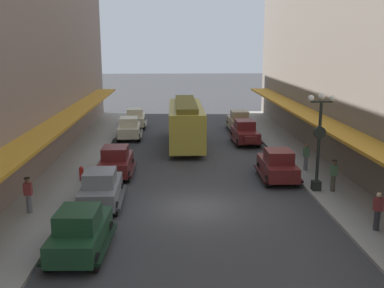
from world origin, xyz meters
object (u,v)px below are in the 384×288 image
parked_car_2 (245,132)px  pedestrian_2 (333,175)px  pedestrian_1 (28,195)px  streetcar (186,122)px  lamp_post_with_clock (319,138)px  pedestrian_0 (306,157)px  parked_car_1 (239,120)px  pedestrian_3 (378,211)px  fire_hydrant (81,173)px  parked_car_7 (129,128)px  parked_car_6 (278,164)px  parked_car_5 (101,187)px  parked_car_4 (135,118)px  parked_car_0 (80,230)px  parked_car_3 (116,161)px

parked_car_2 → pedestrian_2: 12.44m
pedestrian_1 → pedestrian_2: same height
streetcar → lamp_post_with_clock: (6.56, -11.41, 1.08)m
pedestrian_0 → lamp_post_with_clock: bearing=-98.6°
parked_car_1 → pedestrian_3: 22.70m
fire_hydrant → pedestrian_2: size_ratio=0.49×
parked_car_7 → fire_hydrant: 12.01m
parked_car_7 → parked_car_6: bearing=-51.0°
parked_car_1 → fire_hydrant: 18.79m
parked_car_5 → parked_car_6: 10.21m
fire_hydrant → pedestrian_0: 13.42m
parked_car_1 → parked_car_4: same height
parked_car_1 → fire_hydrant: (-11.19, -15.09, -0.38)m
streetcar → pedestrian_3: streetcar is taller
parked_car_1 → parked_car_0: bearing=-111.6°
parked_car_3 → streetcar: streetcar is taller
parked_car_0 → pedestrian_3: (11.87, 1.31, 0.05)m
parked_car_7 → streetcar: size_ratio=0.45×
parked_car_5 → pedestrian_1: (-3.10, -1.13, 0.07)m
parked_car_2 → parked_car_6: size_ratio=1.00×
parked_car_3 → parked_car_0: bearing=-90.4°
parked_car_0 → streetcar: bearing=76.1°
parked_car_6 → streetcar: size_ratio=0.45×
streetcar → pedestrian_0: (7.14, -7.59, -0.91)m
parked_car_6 → lamp_post_with_clock: lamp_post_with_clock is taller
parked_car_0 → parked_car_1: bearing=68.4°
parked_car_5 → streetcar: size_ratio=0.45×
lamp_post_with_clock → fire_hydrant: size_ratio=6.29×
lamp_post_with_clock → pedestrian_3: lamp_post_with_clock is taller
lamp_post_with_clock → parked_car_7: bearing=128.3°
parked_car_0 → parked_car_2: (9.14, 18.46, 0.00)m
parked_car_4 → pedestrian_1: bearing=-97.9°
parked_car_1 → parked_car_3: bearing=-124.1°
parked_car_2 → lamp_post_with_clock: 12.25m
fire_hydrant → pedestrian_3: bearing=-28.8°
streetcar → pedestrian_1: (-7.57, -14.03, -0.89)m
parked_car_2 → lamp_post_with_clock: bearing=-81.1°
parked_car_4 → pedestrian_1: parked_car_4 is taller
pedestrian_0 → pedestrian_1: bearing=-156.4°
parked_car_1 → pedestrian_0: bearing=-81.1°
parked_car_5 → parked_car_0: bearing=-89.6°
parked_car_7 → pedestrian_1: 17.05m
parked_car_1 → fire_hydrant: bearing=-126.6°
parked_car_2 → parked_car_3: size_ratio=1.01×
pedestrian_0 → parked_car_7: bearing=138.6°
parked_car_6 → pedestrian_3: (2.41, -7.50, 0.05)m
parked_car_2 → parked_car_7: 9.58m
parked_car_2 → pedestrian_0: 8.48m
parked_car_0 → pedestrian_3: parked_car_0 is taller
parked_car_3 → parked_car_7: size_ratio=0.99×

